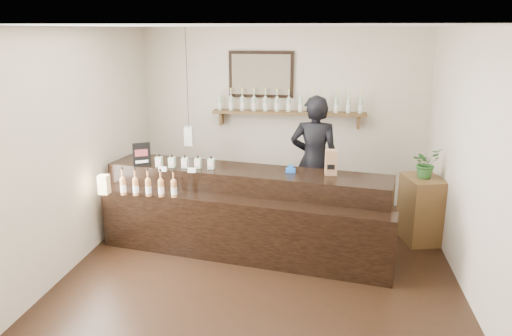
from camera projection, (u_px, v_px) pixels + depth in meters
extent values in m
plane|color=black|center=(262.00, 269.00, 5.96)|extent=(5.00, 5.00, 0.00)
plane|color=beige|center=(283.00, 118.00, 7.97)|extent=(4.50, 0.00, 4.50)
plane|color=beige|center=(211.00, 250.00, 3.20)|extent=(4.50, 0.00, 4.50)
plane|color=beige|center=(74.00, 149.00, 5.90)|extent=(0.00, 5.00, 5.00)
plane|color=beige|center=(473.00, 163.00, 5.27)|extent=(0.00, 5.00, 5.00)
plane|color=white|center=(263.00, 26.00, 5.21)|extent=(5.00, 5.00, 0.00)
cube|color=brown|center=(289.00, 113.00, 7.80)|extent=(2.40, 0.25, 0.04)
cube|color=brown|center=(222.00, 118.00, 8.02)|extent=(0.04, 0.20, 0.20)
cube|color=brown|center=(358.00, 122.00, 7.71)|extent=(0.04, 0.20, 0.20)
cube|color=black|center=(261.00, 74.00, 7.81)|extent=(1.02, 0.04, 0.72)
cube|color=#483D2E|center=(261.00, 75.00, 7.78)|extent=(0.92, 0.01, 0.62)
cube|color=white|center=(189.00, 136.00, 7.33)|extent=(0.12, 0.12, 0.28)
cylinder|color=black|center=(187.00, 78.00, 7.10)|extent=(0.01, 0.01, 1.41)
cylinder|color=#B0C9A8|center=(220.00, 104.00, 7.92)|extent=(0.07, 0.07, 0.20)
cone|color=#B0C9A8|center=(220.00, 96.00, 7.89)|extent=(0.07, 0.07, 0.05)
cylinder|color=#B0C9A8|center=(219.00, 92.00, 7.87)|extent=(0.02, 0.02, 0.07)
cylinder|color=yellow|center=(219.00, 89.00, 7.86)|extent=(0.03, 0.03, 0.02)
cylinder|color=white|center=(220.00, 105.00, 7.93)|extent=(0.07, 0.07, 0.09)
cylinder|color=#B0C9A8|center=(231.00, 104.00, 7.90)|extent=(0.07, 0.07, 0.20)
cone|color=#B0C9A8|center=(231.00, 96.00, 7.86)|extent=(0.07, 0.07, 0.05)
cylinder|color=#B0C9A8|center=(231.00, 92.00, 7.85)|extent=(0.02, 0.02, 0.07)
cylinder|color=yellow|center=(231.00, 89.00, 7.84)|extent=(0.03, 0.03, 0.02)
cylinder|color=white|center=(231.00, 105.00, 7.90)|extent=(0.07, 0.07, 0.09)
cylinder|color=#B0C9A8|center=(242.00, 104.00, 7.87)|extent=(0.07, 0.07, 0.20)
cone|color=#B0C9A8|center=(242.00, 96.00, 7.84)|extent=(0.07, 0.07, 0.05)
cylinder|color=#B0C9A8|center=(242.00, 92.00, 7.82)|extent=(0.02, 0.02, 0.07)
cylinder|color=yellow|center=(242.00, 89.00, 7.81)|extent=(0.03, 0.03, 0.02)
cylinder|color=white|center=(242.00, 105.00, 7.88)|extent=(0.07, 0.07, 0.09)
cylinder|color=#B0C9A8|center=(254.00, 104.00, 7.85)|extent=(0.07, 0.07, 0.20)
cone|color=#B0C9A8|center=(254.00, 96.00, 7.81)|extent=(0.07, 0.07, 0.05)
cylinder|color=#B0C9A8|center=(254.00, 92.00, 7.80)|extent=(0.02, 0.02, 0.07)
cylinder|color=yellow|center=(254.00, 89.00, 7.78)|extent=(0.03, 0.03, 0.02)
cylinder|color=white|center=(254.00, 106.00, 7.85)|extent=(0.07, 0.07, 0.09)
cylinder|color=#B0C9A8|center=(265.00, 105.00, 7.82)|extent=(0.07, 0.07, 0.20)
cone|color=#B0C9A8|center=(265.00, 96.00, 7.79)|extent=(0.07, 0.07, 0.05)
cylinder|color=#B0C9A8|center=(265.00, 93.00, 7.77)|extent=(0.02, 0.02, 0.07)
cylinder|color=yellow|center=(266.00, 90.00, 7.76)|extent=(0.03, 0.03, 0.02)
cylinder|color=white|center=(265.00, 106.00, 7.83)|extent=(0.07, 0.07, 0.09)
cylinder|color=#B0C9A8|center=(277.00, 105.00, 7.80)|extent=(0.07, 0.07, 0.20)
cone|color=#B0C9A8|center=(277.00, 97.00, 7.76)|extent=(0.07, 0.07, 0.05)
cylinder|color=#B0C9A8|center=(277.00, 93.00, 7.75)|extent=(0.02, 0.02, 0.07)
cylinder|color=yellow|center=(277.00, 90.00, 7.73)|extent=(0.03, 0.03, 0.02)
cylinder|color=white|center=(277.00, 106.00, 7.80)|extent=(0.07, 0.07, 0.09)
cylinder|color=#B0C9A8|center=(289.00, 105.00, 7.77)|extent=(0.07, 0.07, 0.20)
cone|color=#B0C9A8|center=(289.00, 97.00, 7.74)|extent=(0.07, 0.07, 0.05)
cylinder|color=#B0C9A8|center=(289.00, 93.00, 7.72)|extent=(0.02, 0.02, 0.07)
cylinder|color=yellow|center=(289.00, 90.00, 7.71)|extent=(0.03, 0.03, 0.02)
cylinder|color=white|center=(289.00, 106.00, 7.78)|extent=(0.07, 0.07, 0.09)
cylinder|color=#B0C9A8|center=(300.00, 105.00, 7.75)|extent=(0.07, 0.07, 0.20)
cone|color=#B0C9A8|center=(301.00, 97.00, 7.71)|extent=(0.07, 0.07, 0.05)
cylinder|color=#B0C9A8|center=(301.00, 93.00, 7.69)|extent=(0.02, 0.02, 0.07)
cylinder|color=yellow|center=(301.00, 90.00, 7.68)|extent=(0.03, 0.03, 0.02)
cylinder|color=white|center=(300.00, 107.00, 7.75)|extent=(0.07, 0.07, 0.09)
cylinder|color=#B0C9A8|center=(312.00, 106.00, 7.72)|extent=(0.07, 0.07, 0.20)
cone|color=#B0C9A8|center=(313.00, 97.00, 7.69)|extent=(0.07, 0.07, 0.05)
cylinder|color=#B0C9A8|center=(313.00, 93.00, 7.67)|extent=(0.02, 0.02, 0.07)
cylinder|color=yellow|center=(313.00, 90.00, 7.66)|extent=(0.03, 0.03, 0.02)
cylinder|color=white|center=(312.00, 107.00, 7.73)|extent=(0.07, 0.07, 0.09)
cylinder|color=#B0C9A8|center=(324.00, 106.00, 7.69)|extent=(0.07, 0.07, 0.20)
cone|color=#B0C9A8|center=(325.00, 98.00, 7.66)|extent=(0.07, 0.07, 0.05)
cylinder|color=#B0C9A8|center=(325.00, 94.00, 7.64)|extent=(0.02, 0.02, 0.07)
cylinder|color=yellow|center=(325.00, 91.00, 7.63)|extent=(0.03, 0.03, 0.02)
cylinder|color=white|center=(324.00, 107.00, 7.70)|extent=(0.07, 0.07, 0.09)
cylinder|color=#B0C9A8|center=(336.00, 106.00, 7.67)|extent=(0.07, 0.07, 0.20)
cone|color=#B0C9A8|center=(337.00, 98.00, 7.63)|extent=(0.07, 0.07, 0.05)
cylinder|color=#B0C9A8|center=(337.00, 94.00, 7.62)|extent=(0.02, 0.02, 0.07)
cylinder|color=yellow|center=(337.00, 91.00, 7.61)|extent=(0.03, 0.03, 0.02)
cylinder|color=white|center=(336.00, 107.00, 7.67)|extent=(0.07, 0.07, 0.09)
cylinder|color=#B0C9A8|center=(348.00, 106.00, 7.64)|extent=(0.07, 0.07, 0.20)
cone|color=#B0C9A8|center=(349.00, 98.00, 7.61)|extent=(0.07, 0.07, 0.05)
cylinder|color=#B0C9A8|center=(349.00, 94.00, 7.59)|extent=(0.02, 0.02, 0.07)
cylinder|color=yellow|center=(349.00, 91.00, 7.58)|extent=(0.03, 0.03, 0.02)
cylinder|color=white|center=(348.00, 108.00, 7.65)|extent=(0.07, 0.07, 0.09)
cylinder|color=#B0C9A8|center=(361.00, 107.00, 7.62)|extent=(0.07, 0.07, 0.20)
cone|color=#B0C9A8|center=(361.00, 98.00, 7.58)|extent=(0.07, 0.07, 0.05)
cylinder|color=#B0C9A8|center=(361.00, 94.00, 7.57)|extent=(0.02, 0.02, 0.07)
cylinder|color=yellow|center=(361.00, 91.00, 7.55)|extent=(0.03, 0.03, 0.02)
cylinder|color=white|center=(360.00, 108.00, 7.62)|extent=(0.07, 0.07, 0.09)
cube|color=black|center=(246.00, 207.00, 6.53)|extent=(3.75, 1.26, 1.03)
cube|color=black|center=(240.00, 230.00, 6.10)|extent=(3.69, 0.94, 0.78)
cube|color=white|center=(163.00, 169.00, 6.30)|extent=(0.10, 0.04, 0.05)
cube|color=white|center=(192.00, 170.00, 6.25)|extent=(0.10, 0.04, 0.05)
cube|color=#FFDF9B|center=(104.00, 189.00, 6.22)|extent=(0.12, 0.12, 0.12)
cube|color=#FFDF9B|center=(104.00, 180.00, 6.19)|extent=(0.12, 0.12, 0.12)
cube|color=#B0C9A8|center=(159.00, 162.00, 6.48)|extent=(0.08, 0.08, 0.13)
cube|color=beige|center=(158.00, 163.00, 6.44)|extent=(0.07, 0.00, 0.06)
cylinder|color=black|center=(159.00, 155.00, 6.46)|extent=(0.02, 0.02, 0.03)
cube|color=#B0C9A8|center=(172.00, 162.00, 6.46)|extent=(0.08, 0.08, 0.13)
cube|color=beige|center=(171.00, 163.00, 6.41)|extent=(0.07, 0.00, 0.06)
cylinder|color=black|center=(172.00, 156.00, 6.44)|extent=(0.02, 0.02, 0.03)
cube|color=#B0C9A8|center=(185.00, 163.00, 6.43)|extent=(0.08, 0.08, 0.13)
cube|color=beige|center=(184.00, 164.00, 6.39)|extent=(0.07, 0.00, 0.06)
cylinder|color=black|center=(185.00, 156.00, 6.41)|extent=(0.02, 0.02, 0.03)
cube|color=#B0C9A8|center=(198.00, 163.00, 6.41)|extent=(0.08, 0.08, 0.13)
cube|color=beige|center=(197.00, 164.00, 6.36)|extent=(0.07, 0.00, 0.06)
cylinder|color=black|center=(198.00, 157.00, 6.39)|extent=(0.02, 0.02, 0.03)
cube|color=#B0C9A8|center=(211.00, 164.00, 6.39)|extent=(0.08, 0.08, 0.13)
cube|color=beige|center=(210.00, 165.00, 6.34)|extent=(0.07, 0.00, 0.06)
cylinder|color=black|center=(211.00, 157.00, 6.36)|extent=(0.02, 0.02, 0.03)
cylinder|color=#B8783E|center=(123.00, 187.00, 6.17)|extent=(0.07, 0.07, 0.20)
cone|color=#B8783E|center=(122.00, 177.00, 6.14)|extent=(0.07, 0.07, 0.05)
cylinder|color=#B8783E|center=(122.00, 172.00, 6.12)|extent=(0.02, 0.02, 0.07)
cylinder|color=black|center=(122.00, 169.00, 6.11)|extent=(0.03, 0.03, 0.02)
cylinder|color=white|center=(123.00, 188.00, 6.18)|extent=(0.07, 0.07, 0.09)
cylinder|color=#B8783E|center=(136.00, 187.00, 6.15)|extent=(0.07, 0.07, 0.20)
cone|color=#B8783E|center=(135.00, 177.00, 6.12)|extent=(0.07, 0.07, 0.05)
cylinder|color=#B8783E|center=(135.00, 173.00, 6.10)|extent=(0.02, 0.02, 0.07)
cylinder|color=black|center=(134.00, 169.00, 6.09)|extent=(0.03, 0.03, 0.02)
cylinder|color=white|center=(136.00, 189.00, 6.16)|extent=(0.07, 0.07, 0.09)
cylinder|color=#B8783E|center=(148.00, 188.00, 6.13)|extent=(0.07, 0.07, 0.20)
cone|color=#B8783E|center=(148.00, 178.00, 6.09)|extent=(0.07, 0.07, 0.05)
cylinder|color=#B8783E|center=(147.00, 173.00, 6.08)|extent=(0.02, 0.02, 0.07)
cylinder|color=black|center=(147.00, 170.00, 6.06)|extent=(0.03, 0.03, 0.02)
cylinder|color=white|center=(148.00, 189.00, 6.13)|extent=(0.07, 0.07, 0.09)
cylinder|color=#B8783E|center=(161.00, 188.00, 6.11)|extent=(0.07, 0.07, 0.20)
cone|color=#B8783E|center=(161.00, 179.00, 6.07)|extent=(0.07, 0.07, 0.05)
cylinder|color=#B8783E|center=(160.00, 174.00, 6.05)|extent=(0.02, 0.02, 0.07)
cylinder|color=black|center=(160.00, 170.00, 6.04)|extent=(0.03, 0.03, 0.02)
cylinder|color=white|center=(161.00, 190.00, 6.11)|extent=(0.07, 0.07, 0.09)
cylinder|color=#B8783E|center=(174.00, 189.00, 6.08)|extent=(0.07, 0.07, 0.20)
cone|color=#B8783E|center=(173.00, 179.00, 6.05)|extent=(0.07, 0.07, 0.05)
cylinder|color=#B8783E|center=(173.00, 174.00, 6.03)|extent=(0.02, 0.02, 0.07)
cylinder|color=black|center=(173.00, 171.00, 6.02)|extent=(0.03, 0.03, 0.02)
cylinder|color=white|center=(174.00, 191.00, 6.09)|extent=(0.07, 0.07, 0.09)
cube|color=black|center=(142.00, 155.00, 6.49)|extent=(0.21, 0.13, 0.32)
cube|color=maroon|center=(141.00, 153.00, 6.47)|extent=(0.14, 0.08, 0.09)
cube|color=white|center=(142.00, 162.00, 6.50)|extent=(0.14, 0.08, 0.04)
cube|color=brown|center=(331.00, 162.00, 6.12)|extent=(0.15, 0.12, 0.32)
cube|color=black|center=(331.00, 167.00, 6.07)|extent=(0.09, 0.01, 0.06)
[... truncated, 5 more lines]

